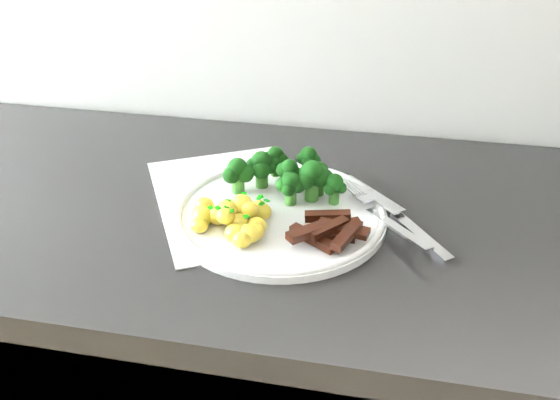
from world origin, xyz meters
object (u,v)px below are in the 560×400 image
Objects in this scene: plate at (280,213)px; fork at (385,217)px; recipe_paper at (232,198)px; potatoes at (235,217)px; broccoli at (287,172)px; knife at (406,224)px; beef_strips at (329,230)px.

plate is 1.80× the size of fork.
fork is at bearing 0.20° from plate.
recipe_paper is 0.09m from potatoes.
fork is (0.15, -0.05, -0.03)m from broccoli.
fork reaches higher than knife.
broccoli is at bearing 63.34° from potatoes.
potatoes reaches higher than plate.
knife is at bearing 13.17° from potatoes.
plate is 1.53× the size of knife.
broccoli is 1.64× the size of potatoes.
knife is (0.03, 0.00, -0.01)m from fork.
knife is (0.17, 0.00, 0.00)m from plate.
potatoes is at bearing 179.11° from beef_strips.
knife is (0.23, 0.05, -0.02)m from potatoes.
broccoli is 0.18m from knife.
knife is at bearing -15.87° from broccoli.
fork is at bearing 35.70° from beef_strips.
broccoli is 1.70× the size of beef_strips.
beef_strips reaches higher than fork.
recipe_paper is at bearing 108.66° from potatoes.
plate is 0.07m from broccoli.
fork is (0.20, 0.05, -0.01)m from potatoes.
knife is at bearing -7.53° from recipe_paper.
broccoli is at bearing 159.76° from fork.
fork is at bearing 13.83° from potatoes.
beef_strips is 0.54× the size of knife.
plate is 1.67× the size of broccoli.
potatoes is 1.03× the size of beef_strips.
broccoli is 0.12m from potatoes.
potatoes is at bearing -166.83° from knife.
potatoes reaches higher than fork.
plate is (0.08, -0.04, 0.01)m from recipe_paper.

